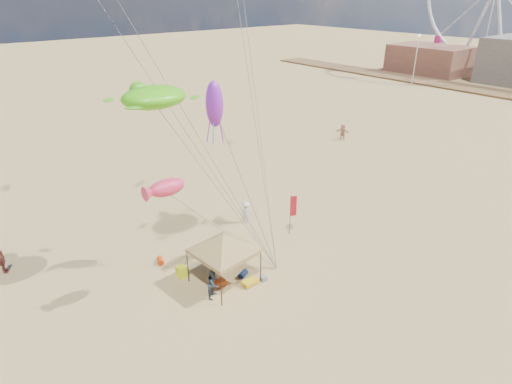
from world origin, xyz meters
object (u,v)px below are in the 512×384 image
at_px(cooler_blue, 233,242).
at_px(person_near_a, 247,251).
at_px(canopy_tent, 223,236).
at_px(person_near_b, 213,284).
at_px(beach_cart, 250,282).
at_px(feather_flag, 293,208).
at_px(chair_yellow, 182,272).
at_px(person_far_c, 343,132).
at_px(person_near_c, 246,212).
at_px(person_far_a, 2,261).
at_px(chair_green, 238,250).
at_px(lamp_north, 417,51).
at_px(cooler_red, 220,283).

height_order(cooler_blue, person_near_a, person_near_a).
relative_size(canopy_tent, person_near_b, 3.46).
relative_size(cooler_blue, person_near_b, 0.32).
bearing_deg(beach_cart, feather_flag, 23.87).
bearing_deg(chair_yellow, person_far_c, 21.19).
relative_size(person_near_c, person_far_a, 1.04).
bearing_deg(feather_flag, person_near_a, -171.93).
xyz_separation_m(canopy_tent, beach_cart, (0.91, -1.18, -2.80)).
bearing_deg(canopy_tent, chair_green, 36.71).
bearing_deg(cooler_blue, lamp_north, 21.20).
height_order(person_near_a, person_near_b, person_near_b).
distance_m(chair_yellow, beach_cart, 4.03).
bearing_deg(cooler_blue, person_far_a, 153.14).
height_order(canopy_tent, lamp_north, lamp_north).
bearing_deg(cooler_blue, person_near_a, -103.00).
height_order(beach_cart, person_near_a, person_near_a).
distance_m(cooler_red, beach_cart, 1.67).
xyz_separation_m(cooler_blue, person_near_c, (2.53, 1.79, 0.61)).
bearing_deg(person_near_a, beach_cart, 51.17).
relative_size(person_near_a, lamp_north, 0.19).
distance_m(feather_flag, chair_green, 4.65).
height_order(beach_cart, person_near_b, person_near_b).
bearing_deg(canopy_tent, person_near_b, -150.53).
distance_m(cooler_blue, chair_yellow, 4.43).
relative_size(cooler_red, cooler_blue, 1.00).
height_order(canopy_tent, cooler_red, canopy_tent).
xyz_separation_m(feather_flag, person_near_b, (-7.82, -2.03, -1.09)).
xyz_separation_m(person_far_a, person_far_c, (34.37, 3.31, 0.10)).
bearing_deg(chair_yellow, cooler_blue, 11.57).
height_order(canopy_tent, chair_green, canopy_tent).
distance_m(person_near_b, person_far_a, 12.63).
relative_size(beach_cart, lamp_north, 0.11).
distance_m(chair_green, person_far_c, 25.09).
xyz_separation_m(chair_green, person_far_c, (22.74, 10.58, 0.52)).
relative_size(chair_green, beach_cart, 0.78).
bearing_deg(person_near_a, cooler_red, 14.36).
xyz_separation_m(person_near_a, person_far_a, (-11.60, 8.23, -0.01)).
bearing_deg(chair_green, canopy_tent, -143.29).
relative_size(chair_yellow, person_near_a, 0.45).
bearing_deg(cooler_blue, chair_yellow, -168.43).
relative_size(canopy_tent, cooler_red, 10.79).
xyz_separation_m(chair_yellow, beach_cart, (2.53, -3.13, -0.15)).
distance_m(person_near_a, lamp_north, 61.35).
height_order(cooler_red, person_near_a, person_near_a).
bearing_deg(beach_cart, person_near_b, 166.90).
xyz_separation_m(feather_flag, person_near_c, (-1.37, 3.28, -1.14)).
bearing_deg(cooler_blue, beach_cart, -114.16).
relative_size(chair_green, person_near_a, 0.45).
xyz_separation_m(canopy_tent, cooler_red, (-0.43, -0.17, -2.81)).
bearing_deg(feather_flag, cooler_blue, 159.05).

